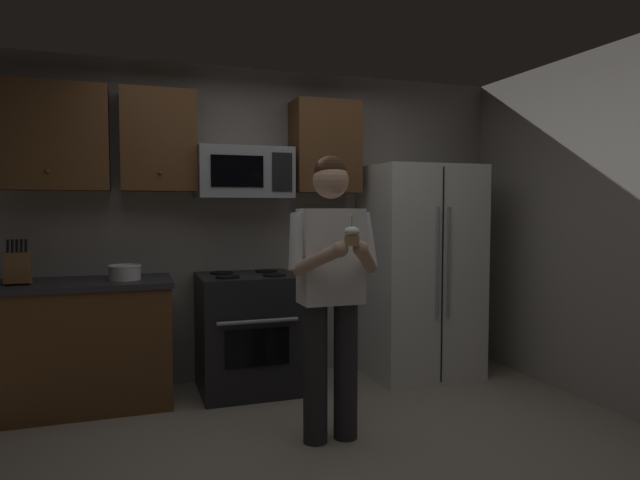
% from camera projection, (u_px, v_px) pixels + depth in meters
% --- Properties ---
extents(ground_plane, '(6.00, 6.00, 0.00)m').
position_uv_depth(ground_plane, '(323.00, 461.00, 3.20)').
color(ground_plane, '#9E9384').
extents(wall_back, '(4.40, 0.10, 2.60)m').
position_uv_depth(wall_back, '(255.00, 224.00, 4.78)').
color(wall_back, gray).
rests_on(wall_back, ground).
extents(wall_right, '(0.10, 4.40, 2.60)m').
position_uv_depth(wall_right, '(597.00, 227.00, 4.14)').
color(wall_right, gray).
rests_on(wall_right, ground).
extents(oven_range, '(0.76, 0.70, 0.93)m').
position_uv_depth(oven_range, '(248.00, 332.00, 4.41)').
color(oven_range, black).
rests_on(oven_range, ground).
extents(microwave, '(0.74, 0.41, 0.40)m').
position_uv_depth(microwave, '(244.00, 173.00, 4.45)').
color(microwave, '#9EA0A5').
extents(refrigerator, '(0.90, 0.75, 1.80)m').
position_uv_depth(refrigerator, '(420.00, 271.00, 4.83)').
color(refrigerator, white).
rests_on(refrigerator, ground).
extents(cabinet_row_upper, '(2.78, 0.36, 0.76)m').
position_uv_depth(cabinet_row_upper, '(168.00, 142.00, 4.29)').
color(cabinet_row_upper, brown).
extents(counter_left, '(1.44, 0.66, 0.92)m').
position_uv_depth(counter_left, '(69.00, 345.00, 4.01)').
color(counter_left, brown).
rests_on(counter_left, ground).
extents(knife_block, '(0.16, 0.15, 0.32)m').
position_uv_depth(knife_block, '(18.00, 268.00, 3.83)').
color(knife_block, brown).
rests_on(knife_block, counter_left).
extents(bowl_large_white, '(0.23, 0.23, 0.11)m').
position_uv_depth(bowl_large_white, '(125.00, 272.00, 4.07)').
color(bowl_large_white, white).
rests_on(bowl_large_white, counter_left).
extents(person, '(0.60, 0.48, 1.76)m').
position_uv_depth(person, '(331.00, 281.00, 3.42)').
color(person, '#262628').
rests_on(person, ground).
extents(cupcake, '(0.09, 0.09, 0.17)m').
position_uv_depth(cupcake, '(352.00, 236.00, 3.09)').
color(cupcake, '#A87F56').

